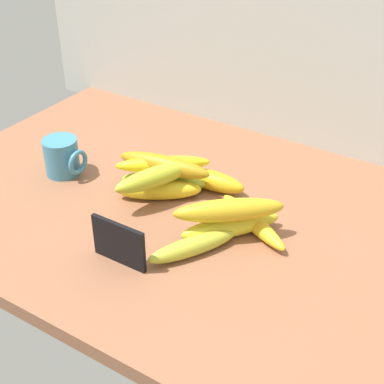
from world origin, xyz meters
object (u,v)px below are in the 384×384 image
object	(u,v)px
banana_1	(193,246)
banana_8	(164,165)
banana_2	(164,181)
banana_4	(231,226)
coffee_mug	(63,157)
banana_0	(211,180)
banana_9	(163,164)
banana_6	(155,177)
banana_7	(229,210)
chalkboard_sign	(119,245)
banana_3	(158,191)
banana_5	(252,221)

from	to	relation	value
banana_1	banana_8	distance (cm)	22.69
banana_2	banana_4	xyz separation A→B (cm)	(19.71, -6.40, 0.05)
coffee_mug	banana_0	xyz separation A→B (cm)	(31.11, 11.84, -2.00)
banana_1	banana_4	size ratio (longest dim) A/B	0.90
banana_4	banana_9	size ratio (longest dim) A/B	0.99
banana_6	banana_2	bearing A→B (deg)	105.65
banana_6	banana_9	distance (cm)	6.20
banana_4	banana_7	xyz separation A→B (cm)	(-0.01, -1.03, 4.25)
banana_8	chalkboard_sign	bearing A→B (deg)	-74.16
banana_3	banana_6	distance (cm)	4.39
banana_6	banana_5	bearing A→B (deg)	7.86
chalkboard_sign	coffee_mug	distance (cm)	34.33
banana_3	banana_8	size ratio (longest dim) A/B	0.86
banana_2	banana_5	world-z (taller)	banana_2
banana_2	banana_6	size ratio (longest dim) A/B	1.02
banana_9	banana_7	bearing A→B (deg)	-21.82
banana_3	banana_9	distance (cm)	6.04
banana_0	banana_4	world-z (taller)	banana_0
banana_5	banana_7	bearing A→B (deg)	-115.71
banana_3	banana_4	xyz separation A→B (cm)	(18.64, -2.61, 0.01)
banana_6	banana_9	xyz separation A→B (cm)	(-2.04, 5.84, -0.49)
chalkboard_sign	banana_2	bearing A→B (deg)	106.25
banana_0	banana_8	xyz separation A→B (cm)	(-8.24, -5.58, 3.99)
banana_6	banana_8	world-z (taller)	banana_6
banana_0	banana_1	distance (cm)	22.16
coffee_mug	banana_6	xyz separation A→B (cm)	(24.13, 1.12, 2.10)
banana_4	banana_6	size ratio (longest dim) A/B	1.11
banana_0	banana_5	bearing A→B (deg)	-29.73
coffee_mug	banana_3	bearing A→B (deg)	5.94
chalkboard_sign	banana_3	world-z (taller)	chalkboard_sign
banana_4	banana_9	bearing A→B (deg)	160.73
banana_5	banana_8	xyz separation A→B (cm)	(-22.00, 2.28, 4.50)
chalkboard_sign	banana_4	world-z (taller)	chalkboard_sign
coffee_mug	banana_7	distance (cm)	42.46
banana_2	banana_4	bearing A→B (deg)	-17.98
banana_2	banana_9	size ratio (longest dim) A/B	0.91
banana_6	banana_8	distance (cm)	5.30
banana_3	banana_5	size ratio (longest dim) A/B	0.87
banana_8	coffee_mug	bearing A→B (deg)	-164.69
banana_6	banana_9	bearing A→B (deg)	109.27
banana_1	banana_5	size ratio (longest dim) A/B	0.88
banana_0	banana_7	xyz separation A→B (cm)	(11.27, -13.01, 4.20)
banana_6	banana_7	xyz separation A→B (cm)	(18.26, -2.29, 0.09)
chalkboard_sign	banana_5	bearing A→B (deg)	54.45
chalkboard_sign	banana_5	distance (cm)	26.38
chalkboard_sign	banana_1	world-z (taller)	chalkboard_sign
banana_8	banana_0	bearing A→B (deg)	34.09
coffee_mug	banana_9	xyz separation A→B (cm)	(22.09, 6.96, 1.62)
banana_5	banana_6	bearing A→B (deg)	-172.14
banana_1	banana_9	size ratio (longest dim) A/B	0.89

